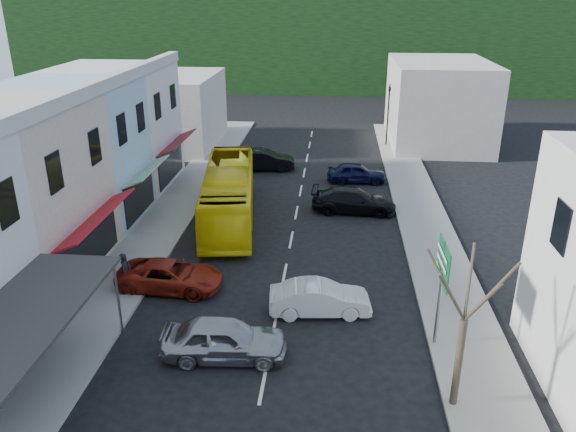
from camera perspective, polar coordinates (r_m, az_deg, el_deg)
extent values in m
plane|color=black|center=(23.43, -1.28, -10.54)|extent=(120.00, 120.00, 0.00)
cube|color=gray|center=(33.60, -12.25, -0.39)|extent=(3.00, 52.00, 0.15)
cube|color=gray|center=(32.60, 13.87, -1.25)|extent=(3.00, 52.00, 0.15)
cube|color=#C3B39C|center=(28.32, -26.69, 1.92)|extent=(7.00, 8.00, 8.00)
cube|color=maroon|center=(26.75, -18.81, -0.14)|extent=(1.30, 6.80, 0.08)
cube|color=#97B8C8|center=(34.17, -20.88, 6.00)|extent=(7.00, 6.00, 8.00)
cube|color=#195926|center=(32.88, -14.17, 4.46)|extent=(1.30, 5.10, 0.08)
cube|color=silver|center=(39.93, -17.02, 8.65)|extent=(7.00, 7.00, 8.00)
cube|color=maroon|center=(38.84, -11.18, 7.39)|extent=(1.30, 5.95, 0.08)
cube|color=#B7B2A8|center=(49.67, -12.00, 10.44)|extent=(8.00, 10.00, 6.00)
cube|color=#B7B2A8|center=(51.21, 15.01, 11.08)|extent=(8.00, 12.00, 7.00)
cube|color=black|center=(83.90, 3.56, 17.52)|extent=(80.00, 24.00, 12.00)
cube|color=black|center=(90.23, -1.68, 20.41)|extent=(40.00, 16.00, 8.00)
imported|color=yellow|center=(32.76, -6.03, 2.19)|extent=(4.07, 11.83, 3.10)
imported|color=#9D9DA2|center=(21.12, -6.48, -12.49)|extent=(4.50, 2.05, 1.40)
imported|color=silver|center=(23.58, 3.26, -8.35)|extent=(4.56, 2.24, 1.40)
imported|color=maroon|center=(25.90, -11.89, -5.87)|extent=(4.70, 2.16, 1.40)
imported|color=black|center=(34.23, 6.69, 1.53)|extent=(4.58, 2.04, 1.40)
imported|color=black|center=(39.63, 6.97, 4.40)|extent=(4.46, 1.96, 1.40)
imported|color=black|center=(42.14, -2.53, 5.62)|extent=(4.57, 2.26, 1.40)
imported|color=black|center=(26.02, -16.16, -5.42)|extent=(0.42, 0.62, 1.70)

